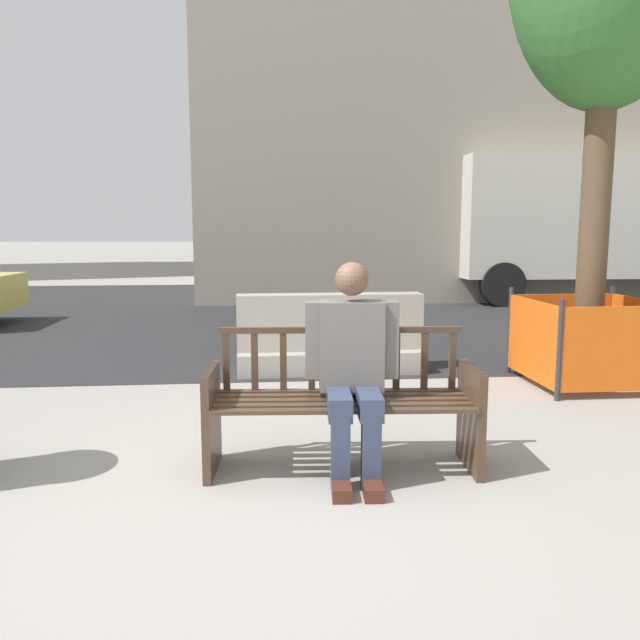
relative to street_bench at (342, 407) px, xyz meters
name	(u,v)px	position (x,y,z in m)	size (l,w,h in m)	color
ground_plane	(255,493)	(-0.55, -0.35, -0.40)	(200.00, 200.00, 0.00)	gray
street_asphalt	(260,309)	(-0.55, 8.35, -0.39)	(120.00, 12.00, 0.01)	#28282B
street_bench	(342,407)	(0.00, 0.00, 0.00)	(1.72, 0.63, 0.88)	#473323
seated_person	(352,364)	(0.06, -0.06, 0.29)	(0.59, 0.74, 1.31)	#66605B
jersey_barrier_centre	(330,340)	(0.23, 2.83, -0.06)	(2.01, 0.72, 0.84)	#9E998E
construction_fence	(587,339)	(2.69, 1.97, 0.06)	(1.17, 1.17, 0.92)	#2D2D33
delivery_truck	(598,224)	(6.86, 9.37, 1.29)	(6.86, 2.48, 3.05)	silver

